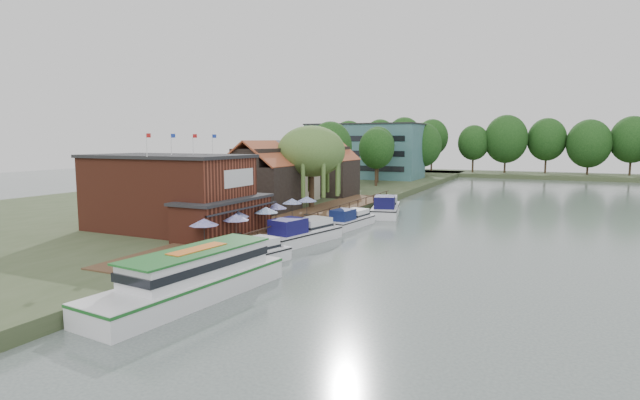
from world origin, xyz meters
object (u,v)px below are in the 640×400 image
at_px(umbrella_6, 307,207).
at_px(cruiser_2, 350,217).
at_px(willow, 311,167).
at_px(umbrella_2, 237,224).
at_px(cruiser_1, 302,229).
at_px(cruiser_0, 242,252).
at_px(cruiser_3, 386,205).
at_px(umbrella_4, 276,215).
at_px(umbrella_5, 292,210).
at_px(cottage_c, 331,168).
at_px(umbrella_1, 236,228).
at_px(tour_boat, 190,275).
at_px(umbrella_0, 204,233).
at_px(hotel_block, 365,151).
at_px(umbrella_3, 266,220).
at_px(cottage_a, 260,176).
at_px(cottage_b, 280,171).
at_px(pub, 184,193).
at_px(swan, 184,290).

bearing_deg(umbrella_6, cruiser_2, 32.12).
height_order(willow, umbrella_6, willow).
relative_size(umbrella_2, cruiser_1, 0.23).
bearing_deg(willow, cruiser_0, -75.37).
xyz_separation_m(willow, cruiser_3, (8.44, 4.56, -4.87)).
relative_size(umbrella_4, umbrella_5, 1.00).
distance_m(cottage_c, umbrella_1, 37.19).
height_order(cruiser_1, tour_boat, tour_boat).
height_order(cruiser_3, tour_boat, tour_boat).
xyz_separation_m(umbrella_0, umbrella_2, (-0.14, 4.76, 0.00)).
xyz_separation_m(hotel_block, umbrella_3, (15.40, -68.48, -4.86)).
bearing_deg(umbrella_4, cottage_c, 103.34).
xyz_separation_m(cottage_a, cottage_b, (-3.00, 10.00, 0.00)).
distance_m(willow, tour_boat, 34.74).
bearing_deg(cottage_b, pub, -80.91).
xyz_separation_m(umbrella_5, cruiser_3, (5.55, 15.09, -0.95)).
xyz_separation_m(cottage_c, tour_boat, (11.74, -47.42, -3.72)).
height_order(umbrella_3, swan, umbrella_3).
distance_m(umbrella_4, cruiser_2, 10.03).
bearing_deg(swan, tour_boat, -32.35).
relative_size(cottage_b, willow, 0.92).
distance_m(pub, cruiser_3, 27.51).
distance_m(hotel_block, umbrella_1, 75.08).
relative_size(umbrella_0, umbrella_1, 1.00).
bearing_deg(cottage_c, pub, -90.00).
height_order(cottage_b, umbrella_2, cottage_b).
distance_m(umbrella_6, tour_boat, 25.71).
relative_size(umbrella_5, tour_boat, 0.17).
xyz_separation_m(umbrella_1, cruiser_0, (2.74, -3.19, -1.13)).
relative_size(umbrella_2, cruiser_0, 0.25).
distance_m(cottage_b, tour_boat, 41.69).
bearing_deg(umbrella_0, umbrella_5, 90.70).
xyz_separation_m(umbrella_4, umbrella_6, (0.17, 6.41, 0.00)).
height_order(cottage_c, umbrella_6, cottage_c).
xyz_separation_m(willow, tour_boat, (8.24, -33.42, -4.68)).
bearing_deg(umbrella_5, cruiser_1, -53.13).
height_order(hotel_block, swan, hotel_block).
distance_m(pub, umbrella_3, 8.17).
xyz_separation_m(willow, umbrella_1, (3.92, -22.32, -3.93)).
distance_m(cruiser_0, cruiser_1, 9.99).
distance_m(pub, umbrella_1, 8.13).
bearing_deg(umbrella_3, umbrella_5, 98.29).
relative_size(cottage_b, cottage_c, 1.13).
xyz_separation_m(cottage_b, cruiser_1, (14.14, -20.53, -4.00)).
bearing_deg(cottage_a, hotel_block, 97.13).
distance_m(cruiser_0, cruiser_3, 30.13).
xyz_separation_m(umbrella_2, cruiser_2, (4.62, 15.10, -1.22)).
bearing_deg(tour_boat, hotel_block, 109.01).
distance_m(umbrella_4, cruiser_1, 3.64).
relative_size(umbrella_5, swan, 5.40).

